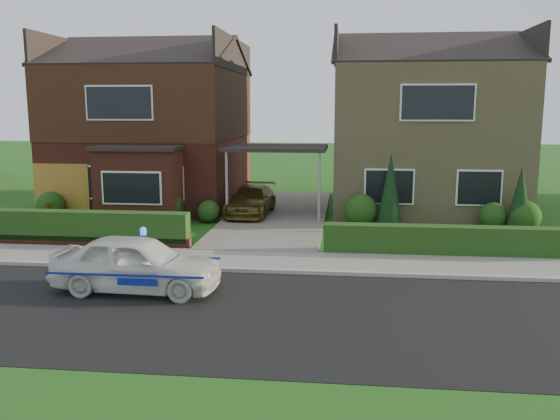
# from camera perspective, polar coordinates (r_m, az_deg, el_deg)

# --- Properties ---
(ground) EXTENTS (120.00, 120.00, 0.00)m
(ground) POSITION_cam_1_polar(r_m,az_deg,el_deg) (12.65, -6.20, -9.79)
(ground) COLOR #1B4D14
(ground) RESTS_ON ground
(road) EXTENTS (60.00, 6.00, 0.02)m
(road) POSITION_cam_1_polar(r_m,az_deg,el_deg) (12.65, -6.20, -9.79)
(road) COLOR black
(road) RESTS_ON ground
(kerb) EXTENTS (60.00, 0.16, 0.12)m
(kerb) POSITION_cam_1_polar(r_m,az_deg,el_deg) (15.48, -3.74, -5.82)
(kerb) COLOR #9E9993
(kerb) RESTS_ON ground
(sidewalk) EXTENTS (60.00, 2.00, 0.10)m
(sidewalk) POSITION_cam_1_polar(r_m,az_deg,el_deg) (16.48, -3.10, -4.88)
(sidewalk) COLOR slate
(sidewalk) RESTS_ON ground
(driveway) EXTENTS (3.80, 12.00, 0.12)m
(driveway) POSITION_cam_1_polar(r_m,az_deg,el_deg) (23.15, -0.29, -0.53)
(driveway) COLOR #666059
(driveway) RESTS_ON ground
(house_left) EXTENTS (7.50, 9.53, 7.25)m
(house_left) POSITION_cam_1_polar(r_m,az_deg,el_deg) (26.88, -12.03, 8.74)
(house_left) COLOR maroon
(house_left) RESTS_ON ground
(house_right) EXTENTS (7.50, 8.06, 7.25)m
(house_right) POSITION_cam_1_polar(r_m,az_deg,el_deg) (25.81, 13.55, 8.32)
(house_right) COLOR tan
(house_right) RESTS_ON ground
(carport_link) EXTENTS (3.80, 3.00, 2.77)m
(carport_link) POSITION_cam_1_polar(r_m,az_deg,el_deg) (22.78, -0.31, 5.88)
(carport_link) COLOR black
(carport_link) RESTS_ON ground
(garage_door) EXTENTS (2.20, 0.10, 2.10)m
(garage_door) POSITION_cam_1_polar(r_m,az_deg,el_deg) (24.39, -20.23, 1.74)
(garage_door) COLOR olive
(garage_door) RESTS_ON ground
(dwarf_wall) EXTENTS (7.70, 0.25, 0.36)m
(dwarf_wall) POSITION_cam_1_polar(r_m,az_deg,el_deg) (19.34, -19.71, -2.84)
(dwarf_wall) COLOR maroon
(dwarf_wall) RESTS_ON ground
(hedge_left) EXTENTS (7.50, 0.55, 0.90)m
(hedge_left) POSITION_cam_1_polar(r_m,az_deg,el_deg) (19.51, -19.49, -3.26)
(hedge_left) COLOR #133C13
(hedge_left) RESTS_ON ground
(hedge_right) EXTENTS (7.50, 0.55, 0.80)m
(hedge_right) POSITION_cam_1_polar(r_m,az_deg,el_deg) (17.77, 16.45, -4.36)
(hedge_right) COLOR #133C13
(hedge_right) RESTS_ON ground
(shrub_left_far) EXTENTS (1.08, 1.08, 1.08)m
(shrub_left_far) POSITION_cam_1_polar(r_m,az_deg,el_deg) (24.17, -21.18, 0.39)
(shrub_left_far) COLOR #133C13
(shrub_left_far) RESTS_ON ground
(shrub_left_mid) EXTENTS (1.32, 1.32, 1.32)m
(shrub_left_mid) POSITION_cam_1_polar(r_m,az_deg,el_deg) (22.24, -11.10, 0.42)
(shrub_left_mid) COLOR #133C13
(shrub_left_mid) RESTS_ON ground
(shrub_left_near) EXTENTS (0.84, 0.84, 0.84)m
(shrub_left_near) POSITION_cam_1_polar(r_m,az_deg,el_deg) (22.14, -6.89, -0.14)
(shrub_left_near) COLOR #133C13
(shrub_left_near) RESTS_ON ground
(shrub_right_near) EXTENTS (1.20, 1.20, 1.20)m
(shrub_right_near) POSITION_cam_1_polar(r_m,az_deg,el_deg) (21.33, 7.77, -0.05)
(shrub_right_near) COLOR #133C13
(shrub_right_near) RESTS_ON ground
(shrub_right_mid) EXTENTS (0.96, 0.96, 0.96)m
(shrub_right_mid) POSITION_cam_1_polar(r_m,az_deg,el_deg) (22.05, 19.79, -0.54)
(shrub_right_mid) COLOR #133C13
(shrub_right_mid) RESTS_ON ground
(shrub_right_far) EXTENTS (1.08, 1.08, 1.08)m
(shrub_right_far) POSITION_cam_1_polar(r_m,az_deg,el_deg) (22.01, 22.51, -0.57)
(shrub_right_far) COLOR #133C13
(shrub_right_far) RESTS_ON ground
(conifer_a) EXTENTS (0.90, 0.90, 2.60)m
(conifer_a) POSITION_cam_1_polar(r_m,az_deg,el_deg) (21.08, 10.55, 1.68)
(conifer_a) COLOR black
(conifer_a) RESTS_ON ground
(conifer_b) EXTENTS (0.90, 0.90, 2.20)m
(conifer_b) POSITION_cam_1_polar(r_m,az_deg,el_deg) (21.87, 22.10, 0.88)
(conifer_b) COLOR black
(conifer_b) RESTS_ON ground
(police_car) EXTENTS (3.58, 3.97, 1.49)m
(police_car) POSITION_cam_1_polar(r_m,az_deg,el_deg) (14.14, -13.63, -5.07)
(police_car) COLOR silver
(police_car) RESTS_ON ground
(driveway_car) EXTENTS (1.69, 3.84, 1.10)m
(driveway_car) POSITION_cam_1_polar(r_m,az_deg,el_deg) (23.04, -2.80, 0.94)
(driveway_car) COLOR brown
(driveway_car) RESTS_ON driveway
(potted_plant_a) EXTENTS (0.40, 0.27, 0.75)m
(potted_plant_a) POSITION_cam_1_polar(r_m,az_deg,el_deg) (20.26, -20.86, -1.79)
(potted_plant_a) COLOR gray
(potted_plant_a) RESTS_ON ground
(potted_plant_b) EXTENTS (0.54, 0.52, 0.76)m
(potted_plant_b) POSITION_cam_1_polar(r_m,az_deg,el_deg) (23.70, -21.44, -0.19)
(potted_plant_b) COLOR gray
(potted_plant_b) RESTS_ON ground
(potted_plant_c) EXTENTS (0.48, 0.48, 0.73)m
(potted_plant_c) POSITION_cam_1_polar(r_m,az_deg,el_deg) (18.76, -9.70, -2.20)
(potted_plant_c) COLOR gray
(potted_plant_c) RESTS_ON ground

